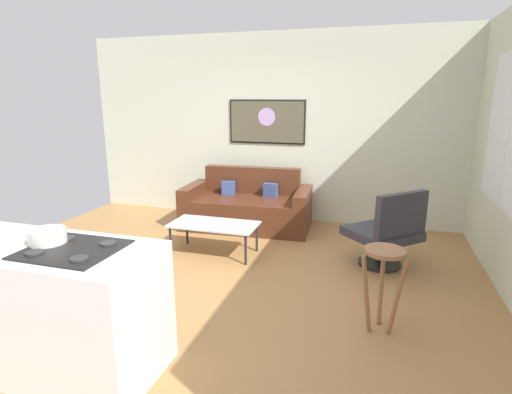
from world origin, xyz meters
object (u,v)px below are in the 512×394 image
(bar_stool, at_px, (383,269))
(wall_painting, at_px, (267,122))
(couch, at_px, (247,208))
(coffee_table, at_px, (214,226))
(armchair, at_px, (387,231))
(mixing_bowl, at_px, (48,237))

(bar_stool, distance_m, wall_painting, 3.47)
(couch, height_order, wall_painting, wall_painting)
(coffee_table, distance_m, armchair, 2.01)
(couch, xyz_separation_m, coffee_table, (-0.06, -1.13, 0.07))
(couch, distance_m, bar_stool, 2.98)
(armchair, xyz_separation_m, bar_stool, (-0.06, -1.31, 0.11))
(couch, xyz_separation_m, armchair, (1.94, -0.97, 0.14))
(couch, relative_size, coffee_table, 1.77)
(armchair, bearing_deg, mixing_bowl, -133.36)
(bar_stool, distance_m, mixing_bowl, 2.49)
(couch, bearing_deg, armchair, -26.67)
(bar_stool, bearing_deg, coffee_table, 149.16)
(couch, bearing_deg, wall_painting, 75.90)
(coffee_table, distance_m, mixing_bowl, 2.34)
(bar_stool, height_order, wall_painting, wall_painting)
(bar_stool, xyz_separation_m, mixing_bowl, (-2.21, -1.08, 0.41))
(couch, xyz_separation_m, bar_stool, (1.88, -2.29, 0.25))
(wall_painting, bearing_deg, bar_stool, -58.47)
(mixing_bowl, height_order, wall_painting, wall_painting)
(bar_stool, bearing_deg, mixing_bowl, -153.84)
(coffee_table, relative_size, armchair, 1.13)
(wall_painting, bearing_deg, couch, -104.10)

